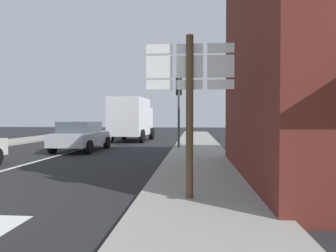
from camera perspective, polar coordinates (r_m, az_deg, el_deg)
name	(u,v)px	position (r m, az deg, el deg)	size (l,w,h in m)	color
ground_plane	(74,151)	(16.03, -17.04, -4.50)	(80.00, 80.00, 0.00)	#232326
sidewalk_right	(199,156)	(12.89, 5.72, -5.57)	(2.57, 44.00, 0.14)	gray
lane_centre_stripe	(31,163)	(12.43, -23.96, -6.24)	(0.16, 12.00, 0.01)	silver
sedan_far	(81,136)	(16.08, -15.73, -1.75)	(2.07, 4.25, 1.47)	#B7BABF
delivery_truck	(131,118)	(22.24, -6.77, 1.46)	(2.72, 5.11, 3.05)	silver
route_sign_post	(190,99)	(5.84, 4.03, 4.98)	(1.66, 0.14, 3.20)	brown
traffic_light_near_right	(179,96)	(16.01, 2.03, 5.50)	(0.30, 0.49, 3.75)	#47474C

